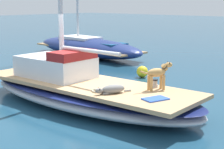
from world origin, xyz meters
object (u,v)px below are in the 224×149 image
object	(u,v)px
dog_tan	(158,73)
deck_towel	(155,99)
sailboat_main	(85,93)
coiled_rope	(98,91)
moored_boat_starboard_side	(87,46)
deck_winch	(155,84)
mooring_buoy	(142,72)
dog_grey	(112,89)

from	to	relation	value
dog_tan	deck_towel	bearing A→B (deg)	-148.52
sailboat_main	coiled_rope	size ratio (longest dim) A/B	22.60
coiled_rope	moored_boat_starboard_side	world-z (taller)	moored_boat_starboard_side
deck_winch	mooring_buoy	distance (m)	4.39
dog_grey	dog_tan	size ratio (longest dim) A/B	1.01
moored_boat_starboard_side	dog_tan	bearing A→B (deg)	-124.74
dog_grey	dog_tan	world-z (taller)	dog_tan
deck_winch	dog_tan	bearing A→B (deg)	-129.72
dog_grey	deck_winch	world-z (taller)	dog_grey
dog_tan	coiled_rope	distance (m)	1.56
sailboat_main	coiled_rope	distance (m)	1.19
coiled_rope	moored_boat_starboard_side	xyz separation A→B (m)	(7.01, 7.48, -0.15)
dog_grey	deck_towel	size ratio (longest dim) A/B	1.61
deck_winch	moored_boat_starboard_side	bearing A→B (deg)	55.39
dog_grey	dog_tan	distance (m)	1.26
sailboat_main	deck_winch	size ratio (longest dim) A/B	34.87
dog_grey	deck_towel	bearing A→B (deg)	-77.31
sailboat_main	moored_boat_starboard_side	world-z (taller)	moored_boat_starboard_side
deck_towel	moored_boat_starboard_side	size ratio (longest dim) A/B	0.07
moored_boat_starboard_side	deck_winch	bearing A→B (deg)	-124.61
dog_grey	dog_tan	bearing A→B (deg)	-30.01
moored_boat_starboard_side	mooring_buoy	xyz separation A→B (m)	(-2.41, -5.41, -0.31)
deck_winch	deck_towel	size ratio (longest dim) A/B	0.38
deck_towel	mooring_buoy	size ratio (longest dim) A/B	1.27
coiled_rope	moored_boat_starboard_side	size ratio (longest dim) A/B	0.04
dog_grey	coiled_rope	world-z (taller)	dog_grey
dog_grey	deck_winch	distance (m)	1.29
deck_towel	moored_boat_starboard_side	xyz separation A→B (m)	(6.68, 8.96, -0.14)
dog_tan	coiled_rope	bearing A→B (deg)	139.25
deck_towel	sailboat_main	bearing A→B (deg)	85.54
dog_grey	mooring_buoy	distance (m)	5.16
moored_boat_starboard_side	mooring_buoy	world-z (taller)	moored_boat_starboard_side
sailboat_main	deck_winch	world-z (taller)	deck_winch
coiled_rope	mooring_buoy	world-z (taller)	coiled_rope
dog_tan	moored_boat_starboard_side	size ratio (longest dim) A/B	0.11
deck_winch	mooring_buoy	bearing A→B (deg)	40.95
sailboat_main	dog_tan	bearing A→B (deg)	-72.90
moored_boat_starboard_side	mooring_buoy	distance (m)	5.93
dog_grey	mooring_buoy	xyz separation A→B (m)	(4.52, 2.45, -0.55)
dog_grey	moored_boat_starboard_side	bearing A→B (deg)	48.59
dog_grey	deck_towel	distance (m)	1.14
deck_winch	deck_towel	bearing A→B (deg)	-144.46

